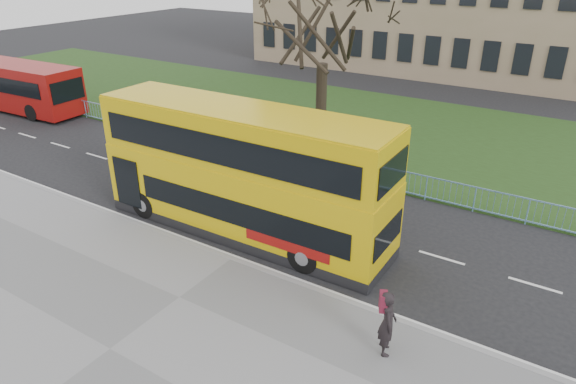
{
  "coord_description": "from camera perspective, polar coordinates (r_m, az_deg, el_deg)",
  "views": [
    {
      "loc": [
        9.57,
        -13.05,
        9.66
      ],
      "look_at": [
        0.66,
        1.0,
        1.76
      ],
      "focal_mm": 32.0,
      "sensor_mm": 36.0,
      "label": 1
    }
  ],
  "objects": [
    {
      "name": "bare_tree",
      "position": [
        26.62,
        3.88,
        15.81
      ],
      "size": [
        7.24,
        7.24,
        10.35
      ],
      "primitive_type": null,
      "color": "black",
      "rests_on": "grass_verge"
    },
    {
      "name": "grass_verge",
      "position": [
        30.53,
        12.5,
        6.41
      ],
      "size": [
        80.0,
        15.4,
        0.08
      ],
      "primitive_type": "cube",
      "color": "#213814",
      "rests_on": "ground"
    },
    {
      "name": "ground",
      "position": [
        18.85,
        -3.33,
        -5.49
      ],
      "size": [
        120.0,
        120.0,
        0.0
      ],
      "primitive_type": "plane",
      "color": "black",
      "rests_on": "ground"
    },
    {
      "name": "pedestrian",
      "position": [
        13.71,
        10.99,
        -14.09
      ],
      "size": [
        0.69,
        0.8,
        1.86
      ],
      "primitive_type": "imported",
      "rotation": [
        0.0,
        0.0,
        2.02
      ],
      "color": "black",
      "rests_on": "pavement"
    },
    {
      "name": "guard_railing",
      "position": [
        23.68,
        5.93,
        2.62
      ],
      "size": [
        40.0,
        0.12,
        1.1
      ],
      "primitive_type": null,
      "color": "#7BB1DB",
      "rests_on": "ground"
    },
    {
      "name": "kerb",
      "position": [
        17.77,
        -6.25,
        -7.44
      ],
      "size": [
        80.0,
        0.2,
        0.14
      ],
      "primitive_type": "cube",
      "color": "gray",
      "rests_on": "ground"
    },
    {
      "name": "red_bus",
      "position": [
        39.1,
        -28.66,
        10.49
      ],
      "size": [
        11.74,
        3.25,
        3.06
      ],
      "rotation": [
        0.0,
        0.0,
        0.05
      ],
      "color": "maroon",
      "rests_on": "ground"
    },
    {
      "name": "pavement",
      "position": [
        14.95,
        -19.14,
        -16.29
      ],
      "size": [
        80.0,
        10.5,
        0.12
      ],
      "primitive_type": "cube",
      "color": "slate",
      "rests_on": "ground"
    },
    {
      "name": "yellow_bus",
      "position": [
        18.46,
        -5.07,
        2.53
      ],
      "size": [
        11.24,
        2.81,
        4.7
      ],
      "rotation": [
        0.0,
        0.0,
        0.01
      ],
      "color": "#D5B009",
      "rests_on": "ground"
    }
  ]
}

